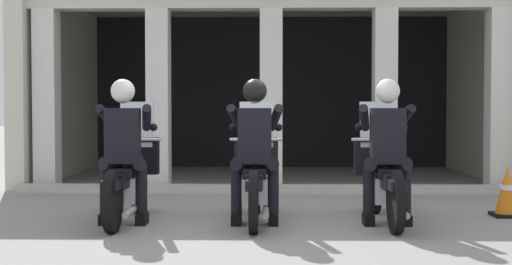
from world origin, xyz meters
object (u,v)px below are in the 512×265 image
(motorcycle_right, at_px, (383,176))
(police_officer_left, at_px, (123,139))
(traffic_cone_flank, at_px, (507,192))
(motorcycle_left, at_px, (129,176))
(police_officer_center, at_px, (255,139))
(motorcycle_center, at_px, (256,176))
(police_officer_right, at_px, (387,139))

(motorcycle_right, bearing_deg, police_officer_left, -169.39)
(motorcycle_right, height_order, traffic_cone_flank, motorcycle_right)
(motorcycle_left, distance_m, motorcycle_right, 2.86)
(motorcycle_left, relative_size, police_officer_center, 1.29)
(motorcycle_center, bearing_deg, police_officer_center, -82.75)
(traffic_cone_flank, bearing_deg, motorcycle_right, -167.62)
(police_officer_center, distance_m, traffic_cone_flank, 3.08)
(police_officer_right, bearing_deg, police_officer_center, -174.66)
(police_officer_left, xyz_separation_m, police_officer_right, (2.86, 0.01, 0.00))
(motorcycle_center, relative_size, traffic_cone_flank, 3.46)
(motorcycle_center, xyz_separation_m, police_officer_center, (-0.00, -0.28, 0.44))
(police_officer_left, bearing_deg, motorcycle_left, 97.53)
(motorcycle_right, bearing_deg, motorcycle_left, -175.04)
(police_officer_right, bearing_deg, motorcycle_center, 174.11)
(police_officer_center, bearing_deg, police_officer_right, 8.12)
(police_officer_center, bearing_deg, police_officer_left, -172.63)
(motorcycle_center, relative_size, police_officer_center, 1.29)
(traffic_cone_flank, bearing_deg, motorcycle_left, -175.52)
(police_officer_center, height_order, motorcycle_right, police_officer_center)
(police_officer_center, bearing_deg, traffic_cone_flank, 19.60)
(motorcycle_center, height_order, traffic_cone_flank, motorcycle_center)
(motorcycle_left, bearing_deg, police_officer_center, -3.54)
(motorcycle_right, bearing_deg, traffic_cone_flank, 17.11)
(motorcycle_right, bearing_deg, police_officer_center, -163.50)
(motorcycle_center, relative_size, motorcycle_right, 1.00)
(police_officer_center, xyz_separation_m, motorcycle_right, (1.43, 0.30, -0.44))
(police_officer_left, relative_size, motorcycle_center, 0.78)
(motorcycle_right, bearing_deg, motorcycle_center, -174.66)
(motorcycle_left, height_order, police_officer_center, police_officer_center)
(motorcycle_center, bearing_deg, traffic_cone_flank, 14.23)
(police_officer_center, bearing_deg, motorcycle_right, 19.29)
(police_officer_left, bearing_deg, motorcycle_center, 18.85)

